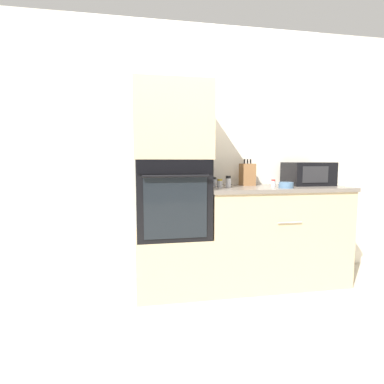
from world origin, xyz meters
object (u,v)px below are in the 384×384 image
Objects in this scene: condiment_jar_back at (228,182)px; knife_block at (247,174)px; microwave at (308,174)px; condiment_jar_near at (214,182)px; bowl at (286,185)px; condiment_jar_mid at (220,183)px; wall_oven at (172,197)px; condiment_jar_far at (273,183)px.

knife_block is at bearing 37.59° from condiment_jar_back.
condiment_jar_near is (-0.97, 0.01, -0.07)m from microwave.
bowl is 1.71× the size of condiment_jar_mid.
condiment_jar_mid is (-0.93, -0.08, -0.08)m from microwave.
microwave is (1.38, 0.08, 0.20)m from wall_oven.
knife_block is 2.44× the size of condiment_jar_back.
condiment_jar_mid is at bearing -69.34° from condiment_jar_near.
knife_block is 0.33m from condiment_jar_back.
microwave reaches higher than condiment_jar_back.
bowl is 1.79× the size of condiment_jar_far.
bowl is 1.47× the size of condiment_jar_near.
microwave is 5.65× the size of condiment_jar_mid.
knife_block is 0.43m from bowl.
bowl is at bearing -144.53° from microwave.
condiment_jar_mid is 0.49m from condiment_jar_far.
condiment_jar_back reaches higher than bowl.
condiment_jar_near is (-0.36, -0.07, -0.07)m from knife_block.
microwave is 3.30× the size of bowl.
bowl is at bearing -25.06° from condiment_jar_near.
wall_oven is at bearing -166.83° from condiment_jar_near.
microwave reaches higher than bowl.
microwave is at bearing 3.48° from wall_oven.
wall_oven reaches higher than condiment_jar_mid.
wall_oven is 6.35× the size of condiment_jar_back.
bowl is at bearing -17.01° from condiment_jar_back.
condiment_jar_mid is 0.08m from condiment_jar_back.
condiment_jar_far is at bearing -159.08° from microwave.
knife_block is 2.94× the size of condiment_jar_near.
wall_oven is at bearing 174.59° from condiment_jar_far.
wall_oven is 1.40m from microwave.
knife_block reaches higher than microwave.
bowl is at bearing -50.45° from condiment_jar_far.
knife_block is at bearing 123.95° from bowl.
microwave reaches higher than condiment_jar_near.
condiment_jar_back is at bearing -142.41° from knife_block.
condiment_jar_back is at bearing -27.59° from condiment_jar_mid.
microwave is 4.01× the size of condiment_jar_back.
knife_block reaches higher than condiment_jar_near.
condiment_jar_back is at bearing 172.22° from condiment_jar_far.
wall_oven reaches higher than condiment_jar_far.
bowl is at bearing -18.43° from condiment_jar_mid.
knife_block is at bearing 172.33° from microwave.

